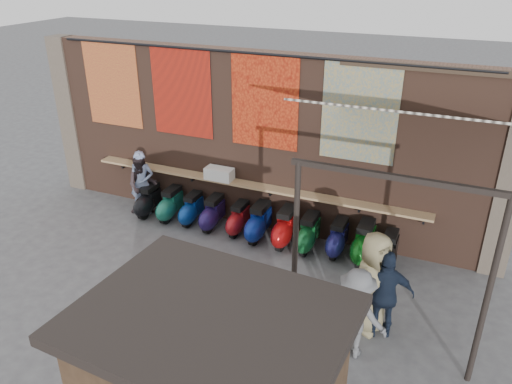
# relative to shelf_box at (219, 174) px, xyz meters

# --- Properties ---
(ground) EXTENTS (70.00, 70.00, 0.00)m
(ground) POSITION_rel_shelf_box_xyz_m (0.73, -2.30, -1.26)
(ground) COLOR #474749
(ground) RESTS_ON ground
(brick_wall) EXTENTS (10.00, 0.40, 4.00)m
(brick_wall) POSITION_rel_shelf_box_xyz_m (0.73, 0.40, 0.74)
(brick_wall) COLOR brown
(brick_wall) RESTS_ON ground
(pier_left) EXTENTS (0.50, 0.50, 4.00)m
(pier_left) POSITION_rel_shelf_box_xyz_m (-4.47, 0.40, 0.74)
(pier_left) COLOR #4C4238
(pier_left) RESTS_ON ground
(pier_right) EXTENTS (0.50, 0.50, 4.00)m
(pier_right) POSITION_rel_shelf_box_xyz_m (5.93, 0.40, 0.74)
(pier_right) COLOR #4C4238
(pier_right) RESTS_ON ground
(eating_counter) EXTENTS (8.00, 0.32, 0.05)m
(eating_counter) POSITION_rel_shelf_box_xyz_m (0.73, 0.03, -0.16)
(eating_counter) COLOR #9E7A51
(eating_counter) RESTS_ON brick_wall
(shelf_box) EXTENTS (0.64, 0.33, 0.27)m
(shelf_box) POSITION_rel_shelf_box_xyz_m (0.00, 0.00, 0.00)
(shelf_box) COLOR white
(shelf_box) RESTS_ON eating_counter
(tapestry_redgold) EXTENTS (1.50, 0.02, 2.00)m
(tapestry_redgold) POSITION_rel_shelf_box_xyz_m (-2.87, 0.18, 1.74)
(tapestry_redgold) COLOR maroon
(tapestry_redgold) RESTS_ON brick_wall
(tapestry_sun) EXTENTS (1.50, 0.02, 2.00)m
(tapestry_sun) POSITION_rel_shelf_box_xyz_m (-0.97, 0.18, 1.74)
(tapestry_sun) COLOR #F8250E
(tapestry_sun) RESTS_ON brick_wall
(tapestry_orange) EXTENTS (1.50, 0.02, 2.00)m
(tapestry_orange) POSITION_rel_shelf_box_xyz_m (1.03, 0.18, 1.74)
(tapestry_orange) COLOR #BA3A17
(tapestry_orange) RESTS_ON brick_wall
(tapestry_multi) EXTENTS (1.50, 0.02, 2.00)m
(tapestry_multi) POSITION_rel_shelf_box_xyz_m (3.03, 0.18, 1.74)
(tapestry_multi) COLOR #296398
(tapestry_multi) RESTS_ON brick_wall
(hang_rail) EXTENTS (9.50, 0.06, 0.06)m
(hang_rail) POSITION_rel_shelf_box_xyz_m (0.73, 0.17, 2.72)
(hang_rail) COLOR black
(hang_rail) RESTS_ON brick_wall
(scooter_stool_0) EXTENTS (0.36, 0.79, 0.75)m
(scooter_stool_0) POSITION_rel_shelf_box_xyz_m (-1.78, -0.34, -0.88)
(scooter_stool_0) COLOR black
(scooter_stool_0) RESTS_ON ground
(scooter_stool_1) EXTENTS (0.36, 0.81, 0.77)m
(scooter_stool_1) POSITION_rel_shelf_box_xyz_m (-1.17, -0.31, -0.88)
(scooter_stool_1) COLOR #1A6853
(scooter_stool_1) RESTS_ON ground
(scooter_stool_2) EXTENTS (0.34, 0.76, 0.72)m
(scooter_stool_2) POSITION_rel_shelf_box_xyz_m (-0.61, -0.28, -0.90)
(scooter_stool_2) COLOR navy
(scooter_stool_2) RESTS_ON ground
(scooter_stool_3) EXTENTS (0.36, 0.81, 0.77)m
(scooter_stool_3) POSITION_rel_shelf_box_xyz_m (-0.03, -0.32, -0.88)
(scooter_stool_3) COLOR #1F1348
(scooter_stool_3) RESTS_ON ground
(scooter_stool_4) EXTENTS (0.34, 0.76, 0.72)m
(scooter_stool_4) POSITION_rel_shelf_box_xyz_m (0.61, -0.28, -0.90)
(scooter_stool_4) COLOR maroon
(scooter_stool_4) RESTS_ON ground
(scooter_stool_5) EXTENTS (0.39, 0.87, 0.83)m
(scooter_stool_5) POSITION_rel_shelf_box_xyz_m (1.14, -0.35, -0.85)
(scooter_stool_5) COLOR navy
(scooter_stool_5) RESTS_ON ground
(scooter_stool_6) EXTENTS (0.40, 0.88, 0.83)m
(scooter_stool_6) POSITION_rel_shelf_box_xyz_m (1.76, -0.34, -0.84)
(scooter_stool_6) COLOR maroon
(scooter_stool_6) RESTS_ON ground
(scooter_stool_7) EXTENTS (0.38, 0.84, 0.80)m
(scooter_stool_7) POSITION_rel_shelf_box_xyz_m (2.28, -0.35, -0.86)
(scooter_stool_7) COLOR #0F4F23
(scooter_stool_7) RESTS_ON ground
(scooter_stool_8) EXTENTS (0.36, 0.79, 0.75)m
(scooter_stool_8) POSITION_rel_shelf_box_xyz_m (2.90, -0.26, -0.88)
(scooter_stool_8) COLOR navy
(scooter_stool_8) RESTS_ON ground
(scooter_stool_9) EXTENTS (0.40, 0.89, 0.84)m
(scooter_stool_9) POSITION_rel_shelf_box_xyz_m (3.46, -0.30, -0.84)
(scooter_stool_9) COLOR #0B5212
(scooter_stool_9) RESTS_ON ground
(scooter_stool_10) EXTENTS (0.35, 0.77, 0.74)m
(scooter_stool_10) POSITION_rel_shelf_box_xyz_m (3.97, -0.30, -0.89)
(scooter_stool_10) COLOR black
(scooter_stool_10) RESTS_ON ground
(diner_left) EXTENTS (0.68, 0.56, 1.60)m
(diner_left) POSITION_rel_shelf_box_xyz_m (-1.95, -0.30, -0.46)
(diner_left) COLOR #7A8BB1
(diner_left) RESTS_ON ground
(diner_right) EXTENTS (0.89, 0.82, 1.48)m
(diner_right) POSITION_rel_shelf_box_xyz_m (-1.94, -0.30, -0.52)
(diner_right) COLOR #2E2426
(diner_right) RESTS_ON ground
(shopper_navy) EXTENTS (1.02, 0.72, 1.61)m
(shopper_navy) POSITION_rel_shelf_box_xyz_m (4.23, -2.41, -0.46)
(shopper_navy) COLOR #151E30
(shopper_navy) RESTS_ON ground
(shopper_grey) EXTENTS (1.05, 0.67, 1.55)m
(shopper_grey) POSITION_rel_shelf_box_xyz_m (3.89, -3.03, -0.48)
(shopper_grey) COLOR slate
(shopper_grey) RESTS_ON ground
(shopper_tan) EXTENTS (0.92, 1.06, 1.83)m
(shopper_tan) POSITION_rel_shelf_box_xyz_m (3.99, -2.32, -0.35)
(shopper_tan) COLOR #867A55
(shopper_tan) RESTS_ON ground
(stall_roof) EXTENTS (2.75, 2.19, 0.12)m
(stall_roof) POSITION_rel_shelf_box_xyz_m (2.99, -5.93, 1.34)
(stall_roof) COLOR black
(stall_roof) RESTS_ON market_stall
(stall_sign) EXTENTS (1.20, 0.12, 0.50)m
(stall_sign) POSITION_rel_shelf_box_xyz_m (3.05, -5.03, 0.58)
(stall_sign) COLOR gold
(stall_sign) RESTS_ON market_stall
(stall_shelf) EXTENTS (1.95, 0.23, 0.06)m
(stall_shelf) POSITION_rel_shelf_box_xyz_m (3.05, -5.03, -0.33)
(stall_shelf) COLOR #473321
(stall_shelf) RESTS_ON market_stall
(awning_canvas) EXTENTS (3.20, 3.28, 0.97)m
(awning_canvas) POSITION_rel_shelf_box_xyz_m (4.23, -1.40, 2.29)
(awning_canvas) COLOR beige
(awning_canvas) RESTS_ON brick_wall
(awning_ledger) EXTENTS (3.30, 0.08, 0.12)m
(awning_ledger) POSITION_rel_shelf_box_xyz_m (4.23, 0.19, 2.69)
(awning_ledger) COLOR #33261C
(awning_ledger) RESTS_ON brick_wall
(awning_header) EXTENTS (3.00, 0.08, 0.08)m
(awning_header) POSITION_rel_shelf_box_xyz_m (4.23, -2.90, 1.82)
(awning_header) COLOR black
(awning_header) RESTS_ON awning_post_left
(awning_post_left) EXTENTS (0.09, 0.09, 3.10)m
(awning_post_left) POSITION_rel_shelf_box_xyz_m (2.83, -2.90, 0.29)
(awning_post_left) COLOR black
(awning_post_left) RESTS_ON ground
(awning_post_right) EXTENTS (0.09, 0.09, 3.10)m
(awning_post_right) POSITION_rel_shelf_box_xyz_m (5.63, -2.90, 0.29)
(awning_post_right) COLOR black
(awning_post_right) RESTS_ON ground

